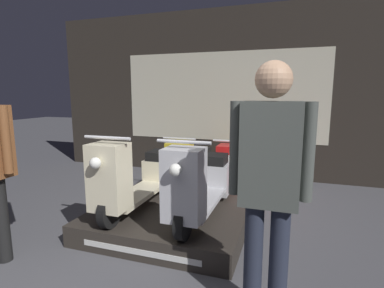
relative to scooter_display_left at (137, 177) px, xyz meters
name	(u,v)px	position (x,y,z in m)	size (l,w,h in m)	color
shop_wall_back	(222,94)	(0.41, 2.70, 0.98)	(7.14, 0.09, 3.20)	#28231E
display_platform	(170,219)	(0.41, 0.05, -0.50)	(1.80, 1.56, 0.24)	#2D2823
scooter_display_left	(137,177)	(0.00, 0.00, 0.00)	(0.52, 1.69, 0.96)	black
scooter_display_right	(201,184)	(0.81, 0.00, 0.00)	(0.52, 1.69, 0.96)	black
scooter_backrow_0	(191,166)	(0.13, 1.65, -0.24)	(0.52, 1.69, 0.96)	black
scooter_backrow_1	(237,170)	(0.92, 1.65, -0.24)	(0.52, 1.69, 0.96)	black
person_right_browsing	(269,177)	(1.61, -1.11, 0.45)	(0.54, 0.24, 1.82)	#232838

